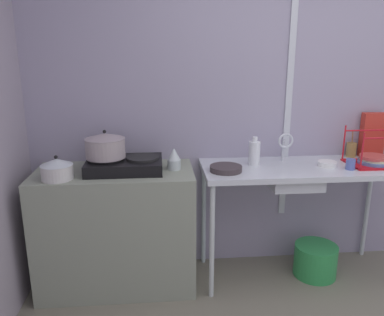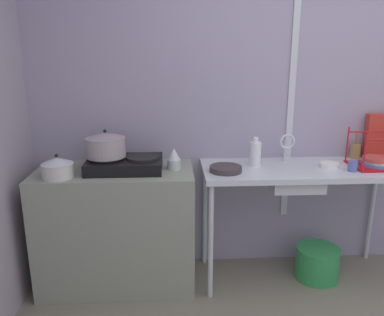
# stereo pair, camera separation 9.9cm
# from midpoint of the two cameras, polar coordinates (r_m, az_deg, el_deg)

# --- Properties ---
(wall_back) EXTENTS (5.08, 0.10, 2.71)m
(wall_back) POSITION_cam_midpoint_polar(r_m,az_deg,el_deg) (3.20, 17.58, 8.31)
(wall_back) COLOR #9992A9
(wall_back) RESTS_ON ground
(wall_metal_strip) EXTENTS (0.05, 0.01, 2.17)m
(wall_metal_strip) POSITION_cam_midpoint_polar(r_m,az_deg,el_deg) (3.08, 15.56, 10.76)
(wall_metal_strip) COLOR silver
(counter_concrete) EXTENTS (1.13, 0.55, 0.90)m
(counter_concrete) POSITION_cam_midpoint_polar(r_m,az_deg,el_deg) (2.96, -10.06, -10.12)
(counter_concrete) COLOR gray
(counter_concrete) RESTS_ON ground
(counter_sink) EXTENTS (1.48, 0.55, 0.90)m
(counter_sink) POSITION_cam_midpoint_polar(r_m,az_deg,el_deg) (2.97, 16.96, -2.67)
(counter_sink) COLOR silver
(counter_sink) RESTS_ON ground
(stove) EXTENTS (0.53, 0.37, 0.10)m
(stove) POSITION_cam_midpoint_polar(r_m,az_deg,el_deg) (2.77, -8.92, -0.84)
(stove) COLOR black
(stove) RESTS_ON counter_concrete
(pot_on_left_burner) EXTENTS (0.28, 0.28, 0.20)m
(pot_on_left_burner) POSITION_cam_midpoint_polar(r_m,az_deg,el_deg) (2.75, -11.67, 1.94)
(pot_on_left_burner) COLOR #A39697
(pot_on_left_burner) RESTS_ON stove
(pot_beside_stove) EXTENTS (0.21, 0.21, 0.16)m
(pot_beside_stove) POSITION_cam_midpoint_polar(r_m,az_deg,el_deg) (2.70, -18.35, -1.35)
(pot_beside_stove) COLOR silver
(pot_beside_stove) RESTS_ON counter_concrete
(percolator) EXTENTS (0.10, 0.10, 0.16)m
(percolator) POSITION_cam_midpoint_polar(r_m,az_deg,el_deg) (2.75, -1.66, -0.14)
(percolator) COLOR silver
(percolator) RESTS_ON counter_concrete
(sink_basin) EXTENTS (0.36, 0.37, 0.13)m
(sink_basin) POSITION_cam_midpoint_polar(r_m,az_deg,el_deg) (2.89, 15.72, -2.84)
(sink_basin) COLOR silver
(sink_basin) RESTS_ON counter_sink
(faucet) EXTENTS (0.12, 0.07, 0.23)m
(faucet) POSITION_cam_midpoint_polar(r_m,az_deg,el_deg) (2.99, 14.81, 2.08)
(faucet) COLOR silver
(faucet) RESTS_ON counter_sink
(frying_pan) EXTENTS (0.23, 0.23, 0.04)m
(frying_pan) POSITION_cam_midpoint_polar(r_m,az_deg,el_deg) (2.73, 6.05, -1.62)
(frying_pan) COLOR #3B3134
(frying_pan) RESTS_ON counter_sink
(dish_rack) EXTENTS (0.38, 0.29, 0.28)m
(dish_rack) POSITION_cam_midpoint_polar(r_m,az_deg,el_deg) (3.15, 26.65, -0.50)
(dish_rack) COLOR red
(dish_rack) RESTS_ON counter_sink
(cup_by_rack) EXTENTS (0.07, 0.07, 0.08)m
(cup_by_rack) POSITION_cam_midpoint_polar(r_m,az_deg,el_deg) (2.96, 23.61, -1.09)
(cup_by_rack) COLOR #5363AD
(cup_by_rack) RESTS_ON counter_sink
(small_bowl_on_drainboard) EXTENTS (0.14, 0.14, 0.04)m
(small_bowl_on_drainboard) POSITION_cam_midpoint_polar(r_m,az_deg,el_deg) (2.99, 20.56, -1.01)
(small_bowl_on_drainboard) COLOR white
(small_bowl_on_drainboard) RESTS_ON counter_sink
(bottle_by_sink) EXTENTS (0.08, 0.08, 0.22)m
(bottle_by_sink) POSITION_cam_midpoint_polar(r_m,az_deg,el_deg) (2.88, 10.32, 0.66)
(bottle_by_sink) COLOR white
(bottle_by_sink) RESTS_ON counter_sink
(cereal_box) EXTENTS (0.18, 0.09, 0.35)m
(cereal_box) POSITION_cam_midpoint_polar(r_m,az_deg,el_deg) (3.37, 26.49, 2.89)
(cereal_box) COLOR red
(cereal_box) RESTS_ON counter_sink
(utensil_jar) EXTENTS (0.08, 0.08, 0.22)m
(utensil_jar) POSITION_cam_midpoint_polar(r_m,az_deg,el_deg) (3.32, 23.82, 0.95)
(utensil_jar) COLOR olive
(utensil_jar) RESTS_ON counter_sink
(bucket_on_floor) EXTENTS (0.33, 0.33, 0.25)m
(bucket_on_floor) POSITION_cam_midpoint_polar(r_m,az_deg,el_deg) (3.27, 18.89, -14.47)
(bucket_on_floor) COLOR green
(bucket_on_floor) RESTS_ON ground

